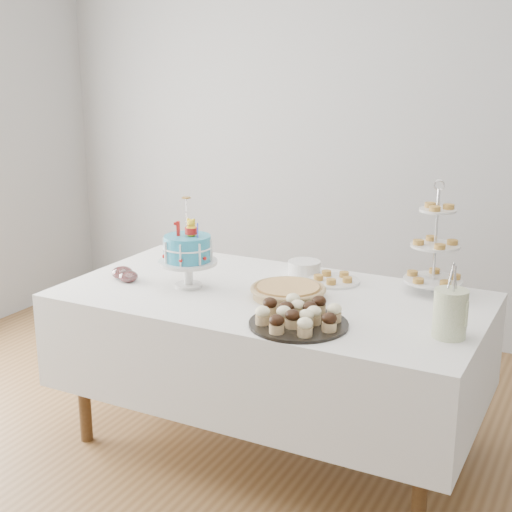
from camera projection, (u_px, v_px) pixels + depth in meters
The scene contains 12 objects.
floor at pixel (240, 475), 3.20m from camera, with size 5.00×5.00×0.00m, color brown.
walls at pixel (238, 177), 2.84m from camera, with size 5.04×4.04×2.70m.
table at pixel (270, 340), 3.31m from camera, with size 1.92×1.02×0.77m.
birthday_cake at pixel (188, 263), 3.32m from camera, with size 0.28×0.28×0.42m.
cupcake_tray at pixel (299, 315), 2.85m from camera, with size 0.40×0.40×0.09m.
pie at pixel (288, 291), 3.20m from camera, with size 0.34×0.34×0.05m.
tiered_stand at pixel (435, 246), 3.22m from camera, with size 0.27×0.27×0.52m.
plate_stack at pixel (304, 267), 3.56m from camera, with size 0.16×0.16×0.06m.
pastry_plate at pixel (333, 279), 3.42m from camera, with size 0.25×0.25×0.04m.
jam_bowl_a at pixel (122, 273), 3.47m from camera, with size 0.10×0.10×0.06m.
jam_bowl_b at pixel (128, 277), 3.42m from camera, with size 0.09×0.09×0.06m.
utensil_pitcher at pixel (450, 312), 2.72m from camera, with size 0.14×0.13×0.29m.
Camera 1 is at (1.36, -2.47, 1.80)m, focal length 50.00 mm.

